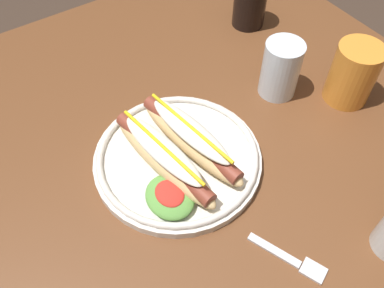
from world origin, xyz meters
The scene contains 6 objects.
dining_table centered at (0.00, 0.00, 0.65)m, with size 1.17×1.05×0.74m.
hot_dog_plate centered at (-0.05, -0.06, 0.77)m, with size 0.29×0.29×0.08m.
fork centered at (0.20, -0.02, 0.74)m, with size 0.12×0.06×0.00m.
soda_cup centered at (-0.30, 0.30, 0.79)m, with size 0.07×0.07×0.11m, color black.
water_cup centered at (-0.09, 0.20, 0.80)m, with size 0.07×0.07×0.11m, color silver.
extra_cup centered at (0.00, 0.31, 0.80)m, with size 0.09×0.09×0.12m, color orange.
Camera 1 is at (0.31, -0.27, 1.32)m, focal length 37.81 mm.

